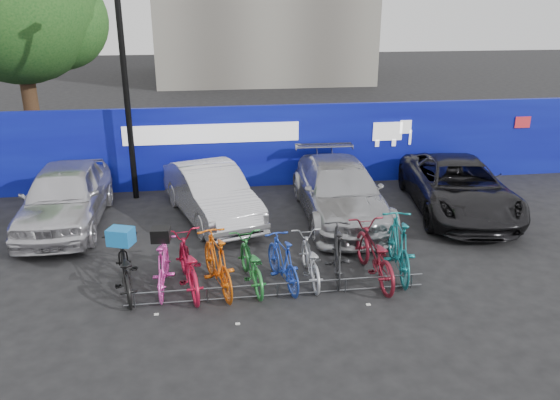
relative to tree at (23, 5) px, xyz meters
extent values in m
plane|color=black|center=(6.77, -10.06, -5.07)|extent=(100.00, 100.00, 0.00)
cube|color=#090B7E|center=(6.77, -4.06, -3.87)|extent=(22.00, 0.15, 2.40)
cube|color=white|center=(5.77, -4.16, -3.42)|extent=(5.00, 0.02, 0.55)
cube|color=white|center=(10.97, -4.16, -3.52)|extent=(1.20, 0.02, 0.90)
cube|color=red|center=(15.27, -4.16, -3.37)|extent=(0.50, 0.02, 0.35)
cylinder|color=#382314|center=(-0.23, -0.06, -3.07)|extent=(0.50, 0.50, 4.00)
sphere|color=#154617|center=(-0.23, -0.06, 0.13)|extent=(5.20, 5.20, 5.20)
sphere|color=#154617|center=(0.97, 0.24, -0.47)|extent=(3.20, 3.20, 3.20)
cylinder|color=black|center=(3.57, -4.66, -2.07)|extent=(0.16, 0.16, 6.00)
cylinder|color=#595B60|center=(6.77, -10.66, -4.79)|extent=(5.60, 0.03, 0.03)
cylinder|color=#595B60|center=(6.77, -10.66, -5.02)|extent=(5.60, 0.03, 0.03)
cylinder|color=#595B60|center=(4.17, -10.66, -4.93)|extent=(0.03, 0.03, 0.28)
cylinder|color=#595B60|center=(5.47, -10.66, -4.93)|extent=(0.03, 0.03, 0.28)
cylinder|color=#595B60|center=(6.77, -10.66, -4.93)|extent=(0.03, 0.03, 0.28)
cylinder|color=#595B60|center=(8.07, -10.66, -4.93)|extent=(0.03, 0.03, 0.28)
cylinder|color=#595B60|center=(9.37, -10.66, -4.93)|extent=(0.03, 0.03, 0.28)
imported|color=silver|center=(2.14, -6.45, -4.31)|extent=(1.81, 4.45, 1.51)
imported|color=silver|center=(5.66, -6.51, -4.39)|extent=(2.60, 4.34, 1.35)
imported|color=#A7A8AB|center=(8.88, -6.88, -4.37)|extent=(2.10, 4.89, 1.40)
imported|color=black|center=(12.00, -6.92, -4.39)|extent=(2.98, 5.19, 1.36)
imported|color=black|center=(3.96, -10.06, -4.57)|extent=(1.02, 1.99, 0.99)
imported|color=#ED43B4|center=(4.68, -10.05, -4.56)|extent=(0.54, 1.70, 1.01)
imported|color=#AF1331|center=(5.13, -10.10, -4.55)|extent=(1.04, 2.07, 1.04)
imported|color=#DC5C0E|center=(5.69, -10.18, -4.50)|extent=(0.97, 1.96, 1.13)
imported|color=#247B33|center=(6.33, -10.11, -4.60)|extent=(0.87, 1.86, 0.94)
imported|color=#1E3DAF|center=(6.94, -10.18, -4.57)|extent=(0.82, 1.73, 1.00)
imported|color=#A1A5AA|center=(7.49, -10.07, -4.62)|extent=(0.60, 1.71, 0.90)
imported|color=black|center=(8.06, -10.00, -4.53)|extent=(0.82, 1.85, 1.08)
imported|color=maroon|center=(8.74, -10.20, -4.52)|extent=(0.83, 2.11, 1.09)
imported|color=#13696E|center=(9.30, -10.05, -4.46)|extent=(0.86, 2.09, 1.22)
cube|color=#1769B4|center=(3.96, -10.06, -3.92)|extent=(0.53, 0.46, 0.31)
cube|color=black|center=(4.68, -10.05, -3.93)|extent=(0.36, 0.33, 0.25)
camera|label=1|loc=(5.58, -19.52, 0.13)|focal=35.00mm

